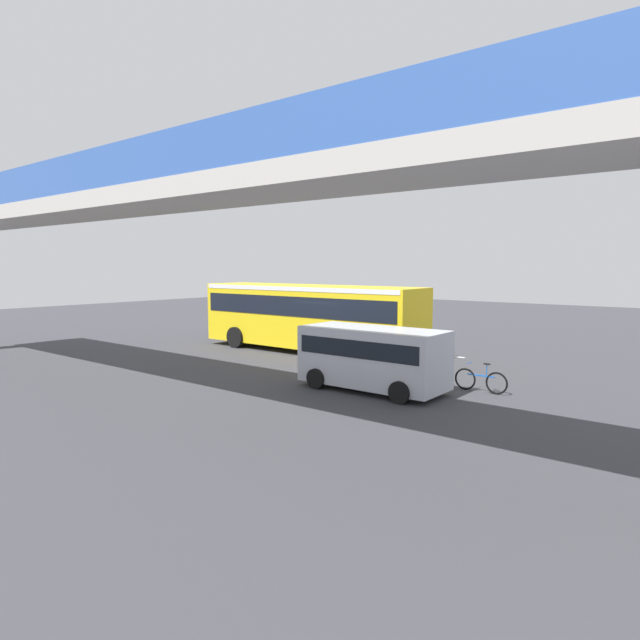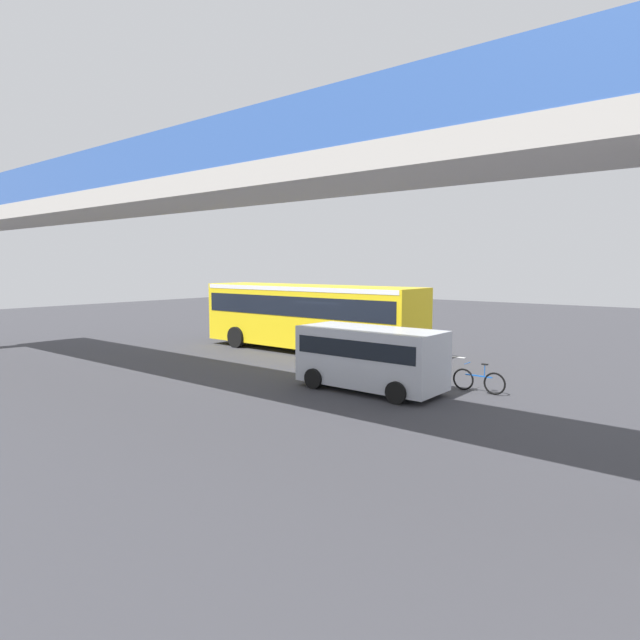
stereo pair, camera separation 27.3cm
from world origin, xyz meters
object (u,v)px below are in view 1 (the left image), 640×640
Objects in this scene: city_bus at (309,312)px; parked_van at (373,355)px; bicycle_blue at (481,381)px; traffic_sign at (276,304)px.

city_bus is 2.40× the size of parked_van.
bicycle_blue is at bearing 163.38° from city_bus.
parked_van is 3.58m from bicycle_blue.
bicycle_blue is at bearing -145.94° from parked_van.
parked_van is at bearing 146.01° from traffic_sign.
parked_van is 2.71× the size of bicycle_blue.
bicycle_blue is at bearing 157.88° from traffic_sign.
traffic_sign reaches higher than bicycle_blue.
bicycle_blue is (-9.56, 2.85, -1.51)m from city_bus.
parked_van reaches higher than bicycle_blue.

